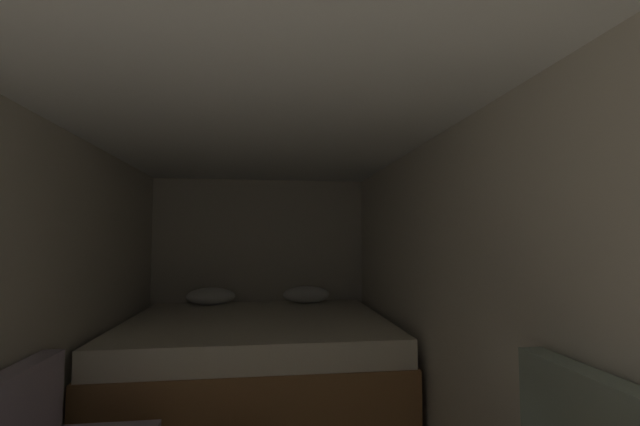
% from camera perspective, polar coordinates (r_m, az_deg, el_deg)
% --- Properties ---
extents(wall_back, '(2.53, 0.05, 2.09)m').
position_cam_1_polar(wall_back, '(4.83, -8.45, -7.74)').
color(wall_back, beige).
rests_on(wall_back, ground).
extents(wall_left, '(0.05, 4.86, 2.09)m').
position_cam_1_polar(wall_left, '(2.73, -36.93, -10.14)').
color(wall_left, beige).
rests_on(wall_left, ground).
extents(wall_right, '(0.05, 4.86, 2.09)m').
position_cam_1_polar(wall_right, '(2.66, 18.92, -10.88)').
color(wall_right, beige).
rests_on(wall_right, ground).
extents(ceiling_slab, '(2.53, 4.86, 0.05)m').
position_cam_1_polar(ceiling_slab, '(2.48, -9.16, 13.45)').
color(ceiling_slab, white).
rests_on(ceiling_slab, wall_left).
extents(bed, '(2.31, 1.98, 0.86)m').
position_cam_1_polar(bed, '(3.91, -8.82, -19.11)').
color(bed, olive).
rests_on(bed, ground).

